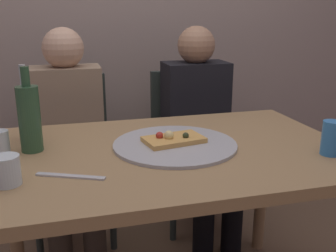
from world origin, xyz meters
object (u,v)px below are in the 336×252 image
chair_right (191,136)px  soda_can (331,138)px  table_knife (70,176)px  beer_bottle (27,112)px  pizza_tray (175,145)px  chair_left (70,147)px  wine_bottle (29,117)px  guest_in_beanie (200,123)px  tumbler_near (1,143)px  guest_in_sweater (69,133)px  dining_table (167,171)px  pizza_slice_last (173,139)px  tumbler_far (6,171)px

chair_right → soda_can: bearing=98.9°
table_knife → beer_bottle: bearing=-45.9°
pizza_tray → chair_left: size_ratio=0.52×
wine_bottle → table_knife: 0.33m
chair_left → guest_in_beanie: 0.74m
tumbler_near → guest_in_sweater: guest_in_sweater is taller
chair_right → guest_in_sweater: (-0.72, -0.15, 0.13)m
guest_in_beanie → pizza_tray: bearing=62.9°
dining_table → pizza_slice_last: pizza_slice_last is taller
tumbler_near → guest_in_sweater: bearing=68.0°
wine_bottle → pizza_slice_last: bearing=-8.1°
beer_bottle → wine_bottle: bearing=-81.4°
beer_bottle → guest_in_sweater: 0.52m
pizza_slice_last → chair_left: (-0.37, 0.80, -0.27)m
soda_can → guest_in_sweater: bearing=134.7°
pizza_tray → guest_in_sweater: 0.77m
tumbler_far → guest_in_beanie: 1.26m
pizza_tray → chair_right: chair_right is taller
chair_left → guest_in_sweater: (-0.00, -0.15, 0.13)m
pizza_slice_last → chair_right: chair_right is taller
wine_bottle → tumbler_near: 0.13m
tumbler_far → dining_table: bearing=18.7°
tumbler_near → chair_left: chair_left is taller
pizza_tray → soda_can: soda_can is taller
tumbler_far → guest_in_beanie: (0.90, 0.86, -0.16)m
dining_table → tumbler_far: bearing=-161.3°
soda_can → guest_in_sweater: guest_in_sweater is taller
beer_bottle → chair_left: beer_bottle is taller
chair_left → beer_bottle: bearing=75.2°
table_knife → guest_in_beanie: guest_in_beanie is taller
dining_table → guest_in_beanie: 0.78m
dining_table → chair_left: bearing=112.3°
dining_table → soda_can: 0.59m
guest_in_beanie → table_knife: bearing=49.6°
pizza_slice_last → chair_left: chair_left is taller
dining_table → tumbler_far: (-0.53, -0.18, 0.13)m
pizza_tray → tumbler_near: (-0.61, 0.07, 0.04)m
beer_bottle → table_knife: (0.15, -0.41, -0.11)m
chair_left → guest_in_sweater: bearing=90.0°
pizza_tray → dining_table: bearing=-151.1°
pizza_tray → beer_bottle: 0.59m
soda_can → chair_left: 1.40m
tumbler_near → pizza_slice_last: bearing=-5.5°
beer_bottle → soda_can: bearing=-23.5°
pizza_slice_last → soda_can: soda_can is taller
dining_table → chair_right: 0.93m
chair_left → chair_right: size_ratio=1.00×
wine_bottle → guest_in_beanie: (0.85, 0.57, -0.24)m
dining_table → wine_bottle: bearing=167.4°
table_knife → chair_right: 1.26m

